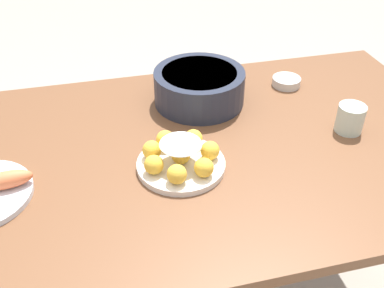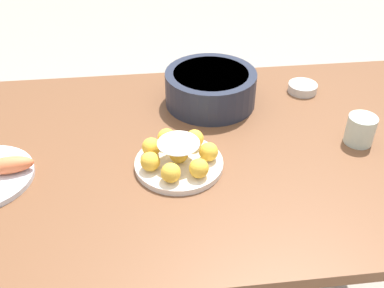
{
  "view_description": "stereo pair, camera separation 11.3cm",
  "coord_description": "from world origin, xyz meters",
  "px_view_note": "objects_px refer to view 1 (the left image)",
  "views": [
    {
      "loc": [
        -0.26,
        -0.92,
        1.46
      ],
      "look_at": [
        -0.04,
        -0.04,
        0.79
      ],
      "focal_mm": 42.0,
      "sensor_mm": 36.0,
      "label": 1
    },
    {
      "loc": [
        -0.14,
        -0.94,
        1.46
      ],
      "look_at": [
        -0.04,
        -0.04,
        0.79
      ],
      "focal_mm": 42.0,
      "sensor_mm": 36.0,
      "label": 2
    }
  ],
  "objects_px": {
    "serving_bowl": "(199,86)",
    "dining_table": "(202,174)",
    "sauce_bowl": "(286,81)",
    "cup_far": "(350,118)",
    "cake_plate": "(180,158)"
  },
  "relations": [
    {
      "from": "serving_bowl",
      "to": "dining_table",
      "type": "bearing_deg",
      "value": -102.44
    },
    {
      "from": "cake_plate",
      "to": "dining_table",
      "type": "bearing_deg",
      "value": 43.3
    },
    {
      "from": "dining_table",
      "to": "sauce_bowl",
      "type": "xyz_separation_m",
      "value": [
        0.35,
        0.26,
        0.11
      ]
    },
    {
      "from": "dining_table",
      "to": "sauce_bowl",
      "type": "height_order",
      "value": "sauce_bowl"
    },
    {
      "from": "dining_table",
      "to": "sauce_bowl",
      "type": "distance_m",
      "value": 0.45
    },
    {
      "from": "cake_plate",
      "to": "serving_bowl",
      "type": "height_order",
      "value": "serving_bowl"
    },
    {
      "from": "cake_plate",
      "to": "serving_bowl",
      "type": "distance_m",
      "value": 0.32
    },
    {
      "from": "cake_plate",
      "to": "serving_bowl",
      "type": "relative_size",
      "value": 0.81
    },
    {
      "from": "cake_plate",
      "to": "sauce_bowl",
      "type": "xyz_separation_m",
      "value": [
        0.43,
        0.33,
        -0.01
      ]
    },
    {
      "from": "serving_bowl",
      "to": "cup_far",
      "type": "relative_size",
      "value": 3.44
    },
    {
      "from": "dining_table",
      "to": "sauce_bowl",
      "type": "relative_size",
      "value": 16.4
    },
    {
      "from": "serving_bowl",
      "to": "cup_far",
      "type": "bearing_deg",
      "value": -34.43
    },
    {
      "from": "serving_bowl",
      "to": "cup_far",
      "type": "xyz_separation_m",
      "value": [
        0.36,
        -0.25,
        -0.01
      ]
    },
    {
      "from": "cake_plate",
      "to": "cup_far",
      "type": "distance_m",
      "value": 0.49
    },
    {
      "from": "cup_far",
      "to": "serving_bowl",
      "type": "bearing_deg",
      "value": 145.57
    }
  ]
}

